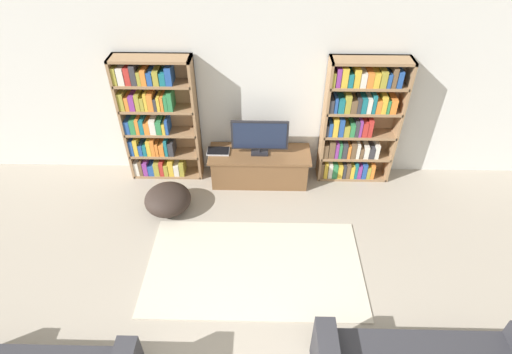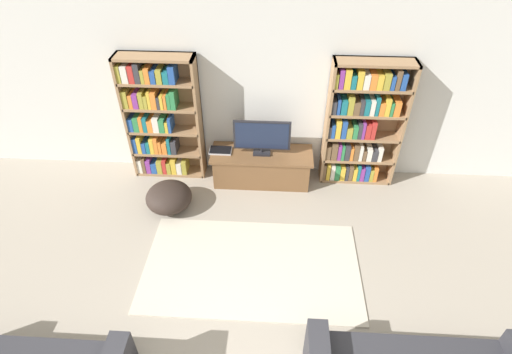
# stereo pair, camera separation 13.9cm
# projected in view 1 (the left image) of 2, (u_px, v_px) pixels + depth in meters

# --- Properties ---
(wall_back) EXTENTS (8.80, 0.06, 2.60)m
(wall_back) POSITION_uv_depth(u_px,v_px,m) (257.00, 89.00, 5.37)
(wall_back) COLOR silver
(wall_back) RESTS_ON ground_plane
(bookshelf_left) EXTENTS (1.03, 0.30, 1.82)m
(bookshelf_left) POSITION_uv_depth(u_px,v_px,m) (156.00, 121.00, 5.51)
(bookshelf_left) COLOR #93704C
(bookshelf_left) RESTS_ON ground_plane
(bookshelf_right) EXTENTS (1.03, 0.30, 1.82)m
(bookshelf_right) POSITION_uv_depth(u_px,v_px,m) (357.00, 123.00, 5.46)
(bookshelf_right) COLOR #93704C
(bookshelf_right) RESTS_ON ground_plane
(tv_stand) EXTENTS (1.44, 0.54, 0.48)m
(tv_stand) POSITION_uv_depth(u_px,v_px,m) (260.00, 167.00, 5.78)
(tv_stand) COLOR brown
(tv_stand) RESTS_ON ground_plane
(television) EXTENTS (0.78, 0.16, 0.52)m
(television) POSITION_uv_depth(u_px,v_px,m) (260.00, 137.00, 5.45)
(television) COLOR black
(television) RESTS_ON tv_stand
(laptop) EXTENTS (0.31, 0.21, 0.03)m
(laptop) POSITION_uv_depth(u_px,v_px,m) (218.00, 151.00, 5.64)
(laptop) COLOR #B7B7BC
(laptop) RESTS_ON tv_stand
(area_rug) EXTENTS (2.50, 1.42, 0.02)m
(area_rug) POSITION_uv_depth(u_px,v_px,m) (254.00, 266.00, 4.67)
(area_rug) COLOR beige
(area_rug) RESTS_ON ground_plane
(beanbag_ottoman) EXTENTS (0.61, 0.61, 0.36)m
(beanbag_ottoman) POSITION_uv_depth(u_px,v_px,m) (168.00, 199.00, 5.32)
(beanbag_ottoman) COLOR #2D231E
(beanbag_ottoman) RESTS_ON ground_plane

